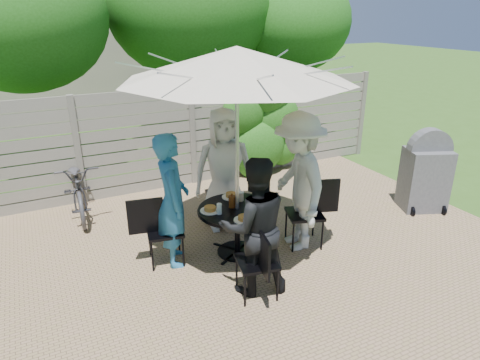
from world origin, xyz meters
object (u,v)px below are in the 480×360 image
person_right (298,183)px  plate_extra (257,215)px  patio_table (237,222)px  person_back (224,170)px  person_front (254,227)px  bbq_grill (425,174)px  chair_back (223,205)px  plate_back (231,196)px  glass_front (250,211)px  glass_left (219,209)px  chair_left (165,243)px  plate_front (244,219)px  glass_right (254,198)px  coffee_cup (241,197)px  person_left (173,201)px  bicycle (78,187)px  umbrella (237,64)px  plate_right (264,204)px  syrup_jug (232,202)px  chair_front (257,276)px  plate_left (210,209)px  chair_right (305,226)px

person_right → plate_extra: 0.76m
patio_table → person_back: person_back is taller
person_front → bbq_grill: size_ratio=1.20×
chair_back → plate_back: bearing=-4.3°
glass_front → person_right: bearing=6.8°
glass_left → person_right: bearing=-7.4°
chair_left → plate_front: chair_left is taller
plate_back → plate_front: (-0.16, -0.70, 0.00)m
patio_table → bbq_grill: (3.33, -0.11, 0.15)m
glass_right → coffee_cup: size_ratio=1.17×
coffee_cup → bbq_grill: 3.20m
person_left → bicycle: bearing=36.8°
chair_left → person_front: bearing=-42.7°
patio_table → chair_left: 0.98m
chair_left → person_right: bearing=-2.0°
person_left → plate_extra: person_left is taller
person_back → person_front: person_back is taller
umbrella → person_front: size_ratio=2.02×
plate_right → syrup_jug: bearing=160.3°
person_left → coffee_cup: size_ratio=14.54×
patio_table → plate_right: (0.35, -0.08, 0.23)m
plate_extra → person_right: bearing=11.9°
chair_left → person_right: person_right is taller
bicycle → glass_left: bearing=-54.6°
plate_extra → coffee_cup: bearing=85.8°
person_back → chair_left: size_ratio=1.96×
umbrella → patio_table: bearing=26.6°
chair_left → syrup_jug: bearing=1.2°
glass_right → person_left: bearing=172.6°
syrup_jug → bicycle: (-1.67, 2.18, -0.29)m
chair_front → person_front: size_ratio=0.55×
glass_right → bicycle: bicycle is taller
plate_left → person_front: bearing=-79.5°
patio_table → person_right: 0.96m
person_right → bbq_grill: bearing=104.6°
person_back → person_right: bearing=-45.0°
bicycle → glass_front: bearing=-51.9°
plate_left → plate_right: bearing=-12.9°
person_front → plate_right: person_front is taller
chair_left → chair_right: (1.88, -0.43, 0.01)m
person_left → glass_left: size_ratio=12.47×
plate_extra → plate_back: bearing=92.4°
bbq_grill → plate_left: bearing=-160.4°
glass_right → person_back: bearing=96.8°
person_right → umbrella: bearing=-90.0°
person_right → plate_right: bearing=-90.0°
umbrella → person_back: umbrella is taller
chair_front → person_front: person_front is taller
patio_table → chair_back: chair_back is taller
chair_front → glass_front: chair_front is taller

